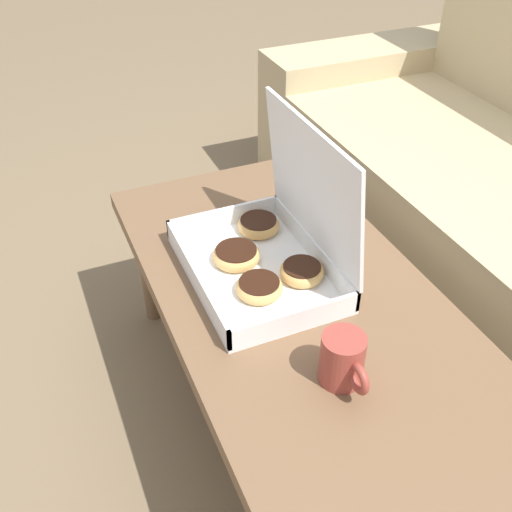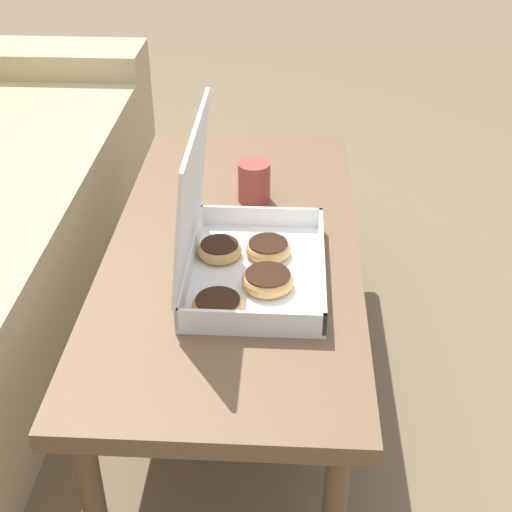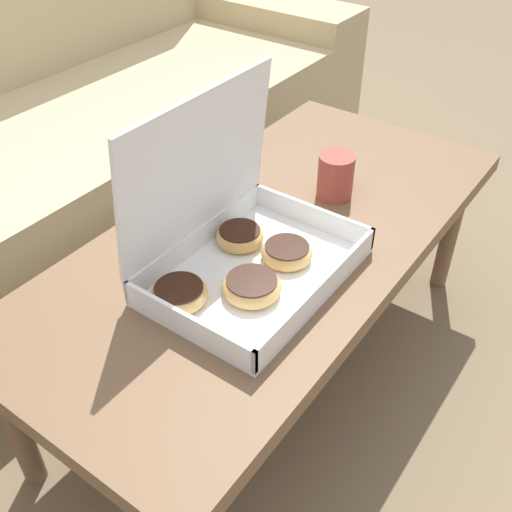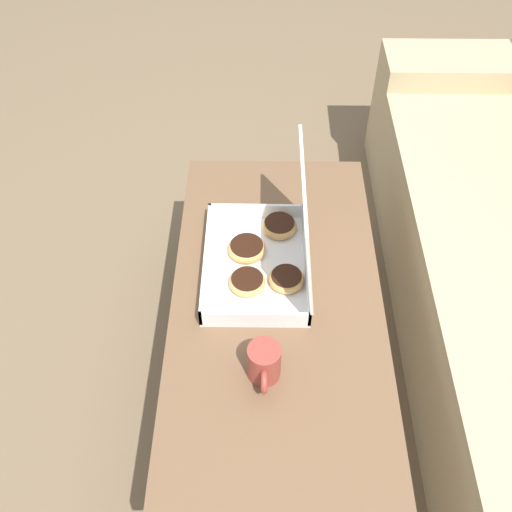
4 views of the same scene
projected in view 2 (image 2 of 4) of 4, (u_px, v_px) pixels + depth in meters
ground_plane at (213, 374)px, 1.83m from camera, size 12.00×12.00×0.00m
coffee_table at (234, 255)px, 1.63m from camera, size 1.19×0.56×0.41m
pastry_box at (238, 254)px, 1.45m from camera, size 0.40×0.29×0.34m
coffee_mug at (254, 181)px, 1.74m from camera, size 0.12×0.08×0.10m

